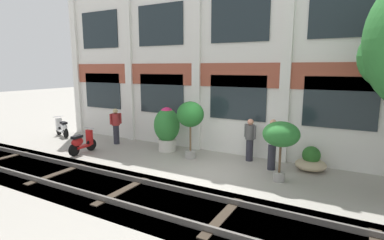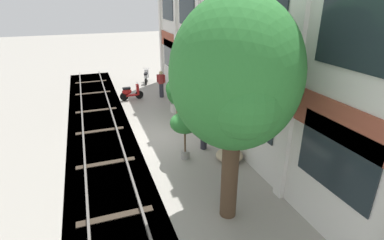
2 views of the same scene
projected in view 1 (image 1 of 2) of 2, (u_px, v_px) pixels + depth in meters
ground_plane at (209, 173)px, 9.73m from camera, size 80.00×80.00×0.00m
apartment_facade at (241, 51)px, 11.32m from camera, size 17.93×0.64×8.05m
rail_tracks at (167, 208)px, 7.60m from camera, size 25.57×2.80×0.43m
potted_plant_tall_urn at (281, 136)px, 8.78m from camera, size 1.08×1.08×1.83m
potted_plant_low_pan at (190, 116)px, 11.07m from camera, size 1.01×1.01×2.15m
potted_plant_wide_bowl at (311, 161)px, 9.94m from camera, size 1.00×1.00×0.82m
potted_plant_fluted_column at (167, 127)px, 12.17m from camera, size 1.05×1.05×1.81m
scooter_near_curb at (62, 128)px, 14.78m from camera, size 1.35×0.64×0.98m
scooter_second_parked at (81, 143)px, 11.86m from camera, size 0.50×1.38×0.98m
resident_by_doorway at (116, 125)px, 13.31m from camera, size 0.34×0.47×1.60m
resident_watching_tracks at (272, 143)px, 9.91m from camera, size 0.34×0.51×1.71m
resident_near_plants at (250, 139)px, 10.88m from camera, size 0.49×0.34×1.56m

